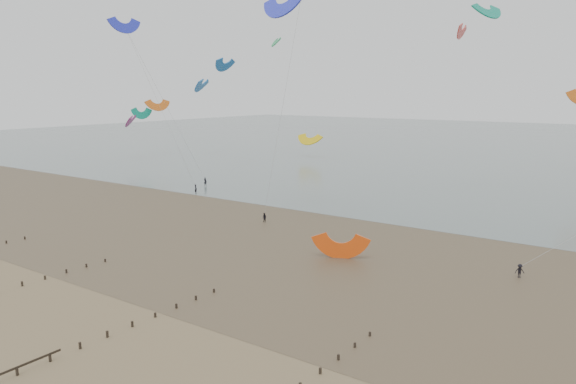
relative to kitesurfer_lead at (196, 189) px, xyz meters
The scene contains 6 objects.
ground 63.56m from the kitesurfer_lead, 53.80° to the right, with size 500.00×500.00×0.00m, color brown.
sea_and_shore 37.49m from the kitesurfer_lead, 26.77° to the right, with size 500.00×665.00×0.03m.
kitesurfer_lead is the anchor object (origin of this frame).
kitesurfers 68.59m from the kitesurfer_lead, ahead, with size 96.94×27.33×1.89m.
grounded_kite 50.77m from the kitesurfer_lead, 24.74° to the right, with size 6.07×3.18×4.63m, color #F94F0F, non-canonical shape.
kites_airborne 52.41m from the kitesurfer_lead, 55.69° to the left, with size 239.73×116.65×38.84m.
Camera 1 is at (42.36, -28.48, 20.69)m, focal length 35.00 mm.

